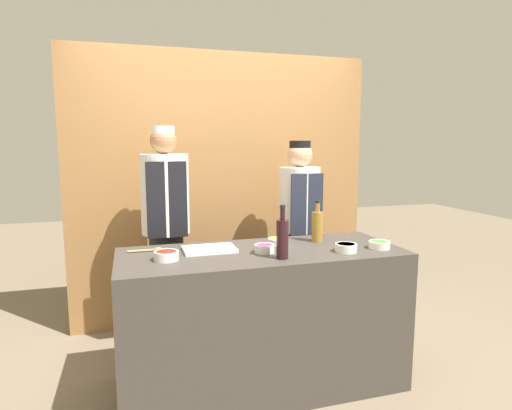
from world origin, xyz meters
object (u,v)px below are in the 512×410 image
at_px(bottle_wine, 282,238).
at_px(chef_right, 299,230).
at_px(bottle_vinegar, 317,225).
at_px(wooden_spoon, 149,250).
at_px(sauce_bowl_purple, 264,248).
at_px(sauce_bowl_orange, 346,247).
at_px(cutting_board, 209,249).
at_px(sauce_bowl_yellow, 278,241).
at_px(sauce_bowl_green, 379,244).
at_px(chef_left, 166,231).
at_px(sauce_bowl_red, 166,255).

relative_size(bottle_wine, chef_right, 0.20).
height_order(bottle_vinegar, wooden_spoon, bottle_vinegar).
distance_m(sauce_bowl_purple, bottle_vinegar, 0.50).
xyz_separation_m(sauce_bowl_purple, bottle_wine, (0.06, -0.17, 0.10)).
bearing_deg(sauce_bowl_purple, bottle_wine, -69.62).
distance_m(sauce_bowl_orange, cutting_board, 0.88).
xyz_separation_m(sauce_bowl_yellow, chef_right, (0.40, 0.59, -0.06)).
bearing_deg(wooden_spoon, bottle_wine, -27.69).
height_order(sauce_bowl_green, sauce_bowl_orange, sauce_bowl_orange).
bearing_deg(sauce_bowl_orange, chef_left, 139.59).
distance_m(sauce_bowl_red, chef_right, 1.40).
xyz_separation_m(sauce_bowl_purple, chef_right, (0.55, 0.77, -0.06)).
height_order(bottle_vinegar, bottle_wine, bottle_wine).
relative_size(sauce_bowl_yellow, chef_right, 0.08).
relative_size(sauce_bowl_orange, sauce_bowl_yellow, 1.05).
relative_size(cutting_board, bottle_wine, 1.02).
bearing_deg(bottle_wine, sauce_bowl_orange, 4.56).
relative_size(sauce_bowl_purple, bottle_wine, 0.39).
bearing_deg(sauce_bowl_green, bottle_wine, -175.66).
relative_size(sauce_bowl_yellow, bottle_vinegar, 0.45).
bearing_deg(sauce_bowl_red, cutting_board, 27.82).
relative_size(sauce_bowl_red, cutting_board, 0.44).
xyz_separation_m(sauce_bowl_red, wooden_spoon, (-0.09, 0.24, -0.02)).
xyz_separation_m(cutting_board, wooden_spoon, (-0.38, 0.09, 0.00)).
bearing_deg(chef_right, sauce_bowl_purple, -125.58).
bearing_deg(wooden_spoon, chef_left, 73.79).
bearing_deg(chef_right, sauce_bowl_green, -76.62).
xyz_separation_m(bottle_vinegar, wooden_spoon, (-1.16, 0.04, -0.11)).
xyz_separation_m(cutting_board, chef_right, (0.88, 0.63, -0.04)).
height_order(sauce_bowl_purple, chef_left, chef_left).
relative_size(sauce_bowl_green, chef_right, 0.08).
xyz_separation_m(sauce_bowl_green, sauce_bowl_yellow, (-0.61, 0.30, -0.00)).
relative_size(sauce_bowl_green, bottle_vinegar, 0.47).
bearing_deg(bottle_wine, wooden_spoon, 152.31).
xyz_separation_m(bottle_wine, chef_right, (0.49, 0.94, -0.16)).
distance_m(sauce_bowl_green, chef_right, 0.91).
relative_size(cutting_board, bottle_vinegar, 1.14).
bearing_deg(cutting_board, bottle_vinegar, 3.41).
height_order(bottle_vinegar, chef_left, chef_left).
bearing_deg(sauce_bowl_orange, sauce_bowl_purple, 165.72).
bearing_deg(bottle_vinegar, cutting_board, -176.59).
bearing_deg(chef_left, cutting_board, -70.30).
xyz_separation_m(sauce_bowl_purple, sauce_bowl_orange, (0.51, -0.13, 0.00)).
distance_m(sauce_bowl_purple, cutting_board, 0.36).
bearing_deg(chef_left, wooden_spoon, -106.21).
bearing_deg(sauce_bowl_orange, wooden_spoon, 163.19).
bearing_deg(cutting_board, bottle_wine, -38.79).
xyz_separation_m(sauce_bowl_green, wooden_spoon, (-1.47, 0.35, -0.02)).
bearing_deg(bottle_wine, sauce_bowl_yellow, 74.77).
bearing_deg(wooden_spoon, cutting_board, -13.45).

